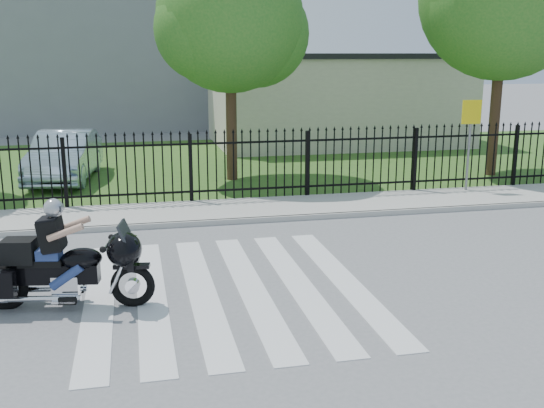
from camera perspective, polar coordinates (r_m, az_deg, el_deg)
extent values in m
plane|color=slate|center=(10.43, -4.08, -7.69)|extent=(120.00, 120.00, 0.00)
cube|color=#ADAAA3|center=(15.15, -6.85, -0.75)|extent=(40.00, 2.00, 0.12)
cube|color=#ADAAA3|center=(14.19, -6.45, -1.72)|extent=(40.00, 0.12, 0.12)
cube|color=#2B5B1F|center=(22.00, -8.67, 3.51)|extent=(40.00, 12.00, 0.02)
cube|color=black|center=(16.06, -7.24, 1.11)|extent=(26.00, 0.04, 0.05)
cube|color=black|center=(15.85, -7.36, 5.35)|extent=(26.00, 0.04, 0.05)
cylinder|color=#382316|center=(18.93, -3.68, 8.36)|extent=(0.32, 0.32, 4.16)
sphere|color=#26691E|center=(18.87, -3.80, 16.25)|extent=(4.20, 4.20, 4.20)
cylinder|color=#382316|center=(20.76, 19.45, 8.97)|extent=(0.32, 0.32, 4.80)
cube|color=beige|center=(27.04, 5.74, 9.15)|extent=(10.00, 6.00, 3.50)
cube|color=black|center=(26.96, 5.83, 13.07)|extent=(10.20, 6.20, 0.20)
cube|color=gray|center=(35.74, -15.66, 16.60)|extent=(15.00, 10.00, 12.00)
torus|color=black|center=(9.90, -12.38, -7.16)|extent=(0.69, 0.24, 0.67)
torus|color=black|center=(10.40, -22.86, -6.94)|extent=(0.73, 0.26, 0.71)
cube|color=black|center=(10.08, -18.78, -5.91)|extent=(1.29, 0.45, 0.29)
ellipsoid|color=black|center=(9.91, -16.70, -4.72)|extent=(0.66, 0.49, 0.32)
cube|color=black|center=(10.08, -19.93, -4.89)|extent=(0.68, 0.42, 0.10)
cube|color=silver|center=(10.10, -17.91, -6.81)|extent=(0.43, 0.35, 0.29)
ellipsoid|color=black|center=(9.73, -13.12, -3.98)|extent=(0.64, 0.78, 0.53)
cube|color=black|center=(10.13, -21.70, -3.92)|extent=(0.53, 0.45, 0.35)
cube|color=navy|center=(10.01, -19.34, -4.26)|extent=(0.38, 0.35, 0.18)
sphere|color=#AAADB2|center=(9.80, -19.00, -0.34)|extent=(0.28, 0.28, 0.28)
imported|color=silver|center=(19.88, -18.10, 4.10)|extent=(2.02, 4.57, 1.46)
cylinder|color=slate|center=(17.83, 17.22, 4.86)|extent=(0.06, 0.06, 2.31)
cube|color=yellow|center=(17.70, 17.46, 7.87)|extent=(0.53, 0.07, 0.63)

